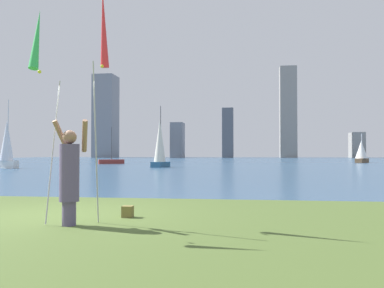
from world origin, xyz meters
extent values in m
cube|color=#2D4C6B|center=(0.00, 61.59, -0.06)|extent=(120.00, 116.82, 0.12)
cube|color=#232D14|center=(0.00, 3.18, -0.02)|extent=(120.00, 0.70, 0.02)
cylinder|color=#594C72|center=(0.74, -1.12, 0.21)|extent=(0.23, 0.23, 0.42)
cylinder|color=#594C72|center=(0.74, -1.12, 0.91)|extent=(0.34, 0.34, 0.99)
sphere|color=#936B51|center=(0.74, -1.12, 1.53)|extent=(0.24, 0.24, 0.24)
cylinder|color=#936B51|center=(0.53, -0.99, 1.55)|extent=(0.24, 0.38, 0.57)
cylinder|color=#936B51|center=(0.96, -0.99, 1.55)|extent=(0.24, 0.38, 0.57)
cylinder|color=#B2B2B7|center=(0.34, -0.93, 1.31)|extent=(0.02, 0.52, 2.57)
cone|color=green|center=(0.34, -1.53, 3.14)|extent=(0.16, 0.36, 1.06)
sphere|color=yellow|center=(0.34, -1.43, 2.61)|extent=(0.06, 0.06, 0.06)
cylinder|color=#B2B2B7|center=(1.14, -0.93, 1.43)|extent=(0.02, 0.32, 2.84)
cone|color=red|center=(1.14, -0.56, 3.58)|extent=(0.16, 0.31, 1.47)
sphere|color=yellow|center=(1.14, -0.64, 2.85)|extent=(0.06, 0.06, 0.06)
cube|color=olive|center=(1.48, -0.12, 0.11)|extent=(0.21, 0.18, 0.22)
cube|color=brown|center=(19.12, 48.13, 0.29)|extent=(2.39, 3.07, 0.58)
cylinder|color=silver|center=(19.12, 48.13, 2.22)|extent=(0.09, 0.09, 3.28)
cone|color=white|center=(19.00, 47.94, 1.74)|extent=(2.11, 2.11, 2.33)
cube|color=maroon|center=(-11.82, 38.11, 0.26)|extent=(2.83, 1.99, 0.52)
cylinder|color=#47474C|center=(-11.82, 38.11, 2.42)|extent=(0.09, 0.09, 3.80)
cube|color=white|center=(-15.73, 23.43, 0.33)|extent=(2.18, 1.27, 0.65)
cylinder|color=silver|center=(-15.73, 23.43, 3.19)|extent=(0.06, 0.06, 5.07)
cone|color=white|center=(-15.88, 23.49, 2.35)|extent=(1.39, 1.39, 3.40)
cube|color=#2D6084|center=(-3.74, 27.71, 0.24)|extent=(1.44, 2.27, 0.48)
cylinder|color=#47474C|center=(-3.74, 27.71, 2.99)|extent=(0.06, 0.06, 5.02)
cone|color=silver|center=(-3.78, 27.56, 2.40)|extent=(1.28, 1.28, 3.83)
cube|color=gray|center=(-37.33, 107.89, 12.19)|extent=(6.15, 7.16, 24.38)
cube|color=gray|center=(-16.31, 111.85, 5.20)|extent=(3.71, 5.26, 10.41)
cube|color=#565B66|center=(-1.09, 108.61, 7.09)|extent=(3.12, 4.43, 14.18)
cube|color=gray|center=(16.23, 111.66, 13.20)|extent=(4.76, 3.56, 26.41)
cube|color=gray|center=(34.92, 110.45, 3.54)|extent=(3.29, 5.75, 7.08)
camera|label=1|loc=(3.75, -7.77, 1.24)|focal=37.83mm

